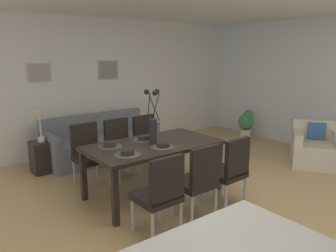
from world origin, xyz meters
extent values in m
plane|color=tan|center=(0.00, 0.00, 0.00)|extent=(9.00, 9.00, 0.00)
cube|color=silver|center=(0.00, 3.25, 1.30)|extent=(9.00, 0.10, 2.60)
cube|color=white|center=(3.65, 0.40, 1.30)|extent=(0.10, 6.30, 2.60)
cube|color=black|center=(-0.26, 0.67, 0.71)|extent=(1.80, 0.98, 0.05)
cube|color=black|center=(0.58, 1.10, 0.34)|extent=(0.07, 0.07, 0.69)
cube|color=black|center=(-1.10, 1.10, 0.34)|extent=(0.07, 0.07, 0.69)
cube|color=black|center=(0.58, 0.24, 0.34)|extent=(0.07, 0.07, 0.69)
cube|color=black|center=(-1.10, 0.24, 0.34)|extent=(0.07, 0.07, 0.69)
cube|color=black|center=(-0.81, -0.16, 0.42)|extent=(0.44, 0.44, 0.08)
cube|color=black|center=(-0.81, -0.35, 0.68)|extent=(0.42, 0.06, 0.48)
cylinder|color=#9EA0A5|center=(-0.62, 0.03, 0.19)|extent=(0.04, 0.04, 0.38)
cylinder|color=#9EA0A5|center=(-1.00, 0.02, 0.19)|extent=(0.04, 0.04, 0.38)
cylinder|color=#9EA0A5|center=(-0.62, -0.35, 0.19)|extent=(0.04, 0.04, 0.38)
cylinder|color=#9EA0A5|center=(-1.00, -0.36, 0.19)|extent=(0.04, 0.04, 0.38)
cube|color=black|center=(-0.80, 1.49, 0.42)|extent=(0.46, 0.46, 0.08)
cube|color=black|center=(-0.81, 1.68, 0.68)|extent=(0.42, 0.08, 0.48)
cylinder|color=#9EA0A5|center=(-0.99, 1.29, 0.19)|extent=(0.04, 0.04, 0.38)
cylinder|color=#9EA0A5|center=(-0.61, 1.30, 0.19)|extent=(0.04, 0.04, 0.38)
cylinder|color=#9EA0A5|center=(-1.00, 1.67, 0.19)|extent=(0.04, 0.04, 0.38)
cylinder|color=#9EA0A5|center=(-0.62, 1.68, 0.19)|extent=(0.04, 0.04, 0.38)
cube|color=black|center=(-0.23, -0.13, 0.42)|extent=(0.44, 0.44, 0.08)
cube|color=black|center=(-0.23, -0.32, 0.68)|extent=(0.42, 0.06, 0.48)
cylinder|color=#9EA0A5|center=(-0.04, 0.06, 0.19)|extent=(0.04, 0.04, 0.38)
cylinder|color=#9EA0A5|center=(-0.42, 0.07, 0.19)|extent=(0.04, 0.04, 0.38)
cylinder|color=#9EA0A5|center=(-0.04, -0.32, 0.19)|extent=(0.04, 0.04, 0.38)
cylinder|color=#9EA0A5|center=(-0.42, -0.31, 0.19)|extent=(0.04, 0.04, 0.38)
cube|color=black|center=(-0.26, 1.49, 0.42)|extent=(0.45, 0.45, 0.08)
cube|color=black|center=(-0.27, 1.68, 0.68)|extent=(0.42, 0.07, 0.48)
cylinder|color=#9EA0A5|center=(-0.44, 1.30, 0.19)|extent=(0.04, 0.04, 0.38)
cylinder|color=#9EA0A5|center=(-0.06, 1.31, 0.19)|extent=(0.04, 0.04, 0.38)
cylinder|color=#9EA0A5|center=(-0.46, 1.68, 0.19)|extent=(0.04, 0.04, 0.38)
cylinder|color=#9EA0A5|center=(-0.08, 1.69, 0.19)|extent=(0.04, 0.04, 0.38)
cube|color=black|center=(0.30, -0.13, 0.42)|extent=(0.46, 0.46, 0.08)
cube|color=black|center=(0.31, -0.32, 0.68)|extent=(0.42, 0.08, 0.48)
cylinder|color=#9EA0A5|center=(0.48, 0.07, 0.19)|extent=(0.04, 0.04, 0.38)
cylinder|color=#9EA0A5|center=(0.10, 0.05, 0.19)|extent=(0.04, 0.04, 0.38)
cylinder|color=#9EA0A5|center=(0.50, -0.31, 0.19)|extent=(0.04, 0.04, 0.38)
cylinder|color=#9EA0A5|center=(0.12, -0.33, 0.19)|extent=(0.04, 0.04, 0.38)
cube|color=black|center=(0.25, 1.46, 0.42)|extent=(0.47, 0.47, 0.08)
cube|color=black|center=(0.24, 1.65, 0.68)|extent=(0.42, 0.09, 0.48)
cylinder|color=#9EA0A5|center=(0.08, 1.26, 0.19)|extent=(0.04, 0.04, 0.38)
cylinder|color=#9EA0A5|center=(0.46, 1.29, 0.19)|extent=(0.04, 0.04, 0.38)
cylinder|color=#9EA0A5|center=(0.05, 1.64, 0.19)|extent=(0.04, 0.04, 0.38)
cylinder|color=#9EA0A5|center=(0.43, 1.67, 0.19)|extent=(0.04, 0.04, 0.38)
cylinder|color=#232326|center=(-0.26, 0.67, 0.91)|extent=(0.11, 0.11, 0.34)
cylinder|color=black|center=(-0.20, 0.69, 1.24)|extent=(0.05, 0.12, 0.37)
sphere|color=black|center=(-0.17, 0.70, 1.44)|extent=(0.07, 0.07, 0.07)
cylinder|color=black|center=(-0.29, 0.72, 1.24)|extent=(0.08, 0.05, 0.38)
sphere|color=black|center=(-0.30, 0.75, 1.44)|extent=(0.07, 0.07, 0.07)
cylinder|color=black|center=(-0.28, 0.61, 1.24)|extent=(0.15, 0.06, 0.36)
sphere|color=black|center=(-0.29, 0.59, 1.44)|extent=(0.07, 0.07, 0.07)
cylinder|color=#4C4742|center=(-0.80, 0.45, 0.74)|extent=(0.32, 0.32, 0.01)
cylinder|color=#2D2826|center=(-0.80, 0.45, 0.78)|extent=(0.17, 0.17, 0.06)
cylinder|color=black|center=(-0.80, 0.45, 0.79)|extent=(0.13, 0.13, 0.04)
cylinder|color=#4C4742|center=(-0.80, 0.89, 0.74)|extent=(0.32, 0.32, 0.01)
cylinder|color=#2D2826|center=(-0.80, 0.89, 0.78)|extent=(0.17, 0.17, 0.06)
cylinder|color=black|center=(-0.80, 0.89, 0.79)|extent=(0.13, 0.13, 0.04)
cylinder|color=#4C4742|center=(-0.26, 0.45, 0.74)|extent=(0.32, 0.32, 0.01)
cylinder|color=#2D2826|center=(-0.26, 0.45, 0.78)|extent=(0.17, 0.17, 0.06)
cylinder|color=black|center=(-0.26, 0.45, 0.79)|extent=(0.13, 0.13, 0.04)
cylinder|color=#4C4742|center=(-0.26, 0.89, 0.74)|extent=(0.32, 0.32, 0.01)
cylinder|color=#2D2826|center=(-0.26, 0.89, 0.78)|extent=(0.17, 0.17, 0.06)
cylinder|color=black|center=(-0.26, 0.89, 0.79)|extent=(0.13, 0.13, 0.04)
cube|color=slate|center=(-0.10, 2.54, 0.21)|extent=(2.03, 0.84, 0.42)
cube|color=slate|center=(-0.10, 2.88, 0.61)|extent=(2.03, 0.16, 0.38)
cube|color=slate|center=(0.87, 2.54, 0.52)|extent=(0.10, 0.84, 0.20)
cube|color=slate|center=(-1.06, 2.54, 0.52)|extent=(0.10, 0.84, 0.20)
cube|color=black|center=(-1.19, 2.52, 0.26)|extent=(0.36, 0.36, 0.52)
cylinder|color=beige|center=(-1.19, 2.52, 0.56)|extent=(0.12, 0.12, 0.08)
cylinder|color=beige|center=(-1.19, 2.52, 0.74)|extent=(0.02, 0.02, 0.30)
cone|color=silver|center=(-1.19, 2.52, 0.94)|extent=(0.22, 0.22, 0.18)
cube|color=beige|center=(2.73, -0.06, 0.20)|extent=(1.12, 1.12, 0.40)
cube|color=beige|center=(2.99, 0.13, 0.57)|extent=(0.59, 0.74, 0.35)
cube|color=beige|center=(2.52, 0.20, 0.49)|extent=(0.64, 0.51, 0.18)
cube|color=#386093|center=(2.91, 0.07, 0.56)|extent=(0.24, 0.29, 0.30)
cube|color=#B2ADA3|center=(-0.93, 3.18, 1.59)|extent=(0.41, 0.02, 0.33)
cube|color=#9E9389|center=(-0.93, 3.17, 1.59)|extent=(0.36, 0.01, 0.28)
cube|color=#B2ADA3|center=(0.42, 3.18, 1.59)|extent=(0.43, 0.02, 0.38)
cube|color=gray|center=(0.42, 3.17, 1.59)|extent=(0.38, 0.01, 0.33)
cylinder|color=silver|center=(3.15, 1.86, 0.11)|extent=(0.24, 0.24, 0.22)
sphere|color=#42844C|center=(3.15, 1.86, 0.40)|extent=(0.36, 0.36, 0.36)
sphere|color=#42844C|center=(3.20, 1.83, 0.56)|extent=(0.22, 0.22, 0.22)
camera|label=1|loc=(-2.77, -2.91, 1.98)|focal=35.74mm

